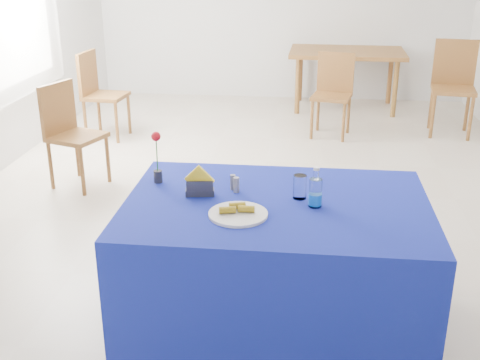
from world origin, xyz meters
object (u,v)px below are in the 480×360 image
(oak_table, at_px, (347,57))
(chair_bg_right, at_px, (453,80))
(water_bottle, at_px, (315,194))
(chair_bg_left, at_px, (333,88))
(chair_win_b, at_px, (98,89))
(chair_win_a, at_px, (69,128))
(blue_table, at_px, (275,266))
(plate, at_px, (238,214))

(oak_table, distance_m, chair_bg_right, 1.49)
(water_bottle, relative_size, chair_bg_left, 0.24)
(oak_table, xyz_separation_m, chair_bg_right, (1.13, -0.96, -0.08))
(water_bottle, distance_m, chair_win_b, 4.13)
(water_bottle, relative_size, chair_bg_right, 0.21)
(water_bottle, height_order, chair_bg_right, chair_bg_right)
(oak_table, distance_m, chair_win_a, 3.93)
(blue_table, height_order, water_bottle, water_bottle)
(plate, xyz_separation_m, chair_bg_left, (0.61, 3.95, -0.24))
(oak_table, bearing_deg, chair_win_b, -150.31)
(blue_table, distance_m, chair_win_a, 2.75)
(chair_bg_left, height_order, chair_win_b, chair_win_b)
(plate, xyz_separation_m, chair_win_a, (-1.74, 2.15, -0.24))
(blue_table, distance_m, oak_table, 4.99)
(chair_win_a, bearing_deg, blue_table, -115.90)
(plate, distance_m, blue_table, 0.47)
(chair_bg_right, bearing_deg, oak_table, 147.42)
(plate, relative_size, oak_table, 0.20)
(water_bottle, xyz_separation_m, chair_win_b, (-2.34, 3.40, -0.28))
(chair_bg_left, height_order, chair_bg_right, chair_bg_right)
(chair_bg_left, xyz_separation_m, chair_win_a, (-2.35, -1.80, 0.00))
(water_bottle, distance_m, chair_win_a, 2.92)
(oak_table, relative_size, chair_win_b, 1.55)
(chair_win_b, bearing_deg, oak_table, -55.22)
(water_bottle, xyz_separation_m, chair_win_a, (-2.12, 1.99, -0.30))
(oak_table, xyz_separation_m, chair_win_a, (-2.55, -2.99, -0.15))
(chair_bg_left, bearing_deg, blue_table, -84.67)
(blue_table, bearing_deg, plate, -134.21)
(blue_table, relative_size, chair_win_a, 1.75)
(blue_table, bearing_deg, chair_win_a, 134.46)
(plate, relative_size, water_bottle, 1.39)
(water_bottle, bearing_deg, chair_bg_left, 86.54)
(plate, relative_size, chair_bg_left, 0.33)
(oak_table, height_order, chair_bg_left, chair_bg_left)
(plate, distance_m, water_bottle, 0.42)
(oak_table, distance_m, chair_win_b, 3.19)
(blue_table, distance_m, water_bottle, 0.49)
(blue_table, bearing_deg, oak_table, 82.76)
(blue_table, distance_m, chair_win_b, 3.99)
(chair_bg_right, relative_size, chair_win_a, 1.14)
(plate, height_order, chair_win_a, chair_win_a)
(chair_win_b, bearing_deg, plate, -146.11)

